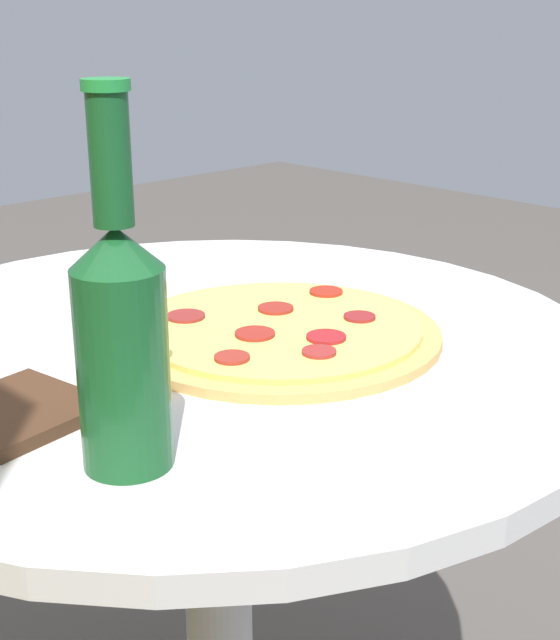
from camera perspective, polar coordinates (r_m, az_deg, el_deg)
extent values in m
cylinder|color=silver|center=(1.12, -3.90, -19.17)|extent=(0.08, 0.08, 0.69)
cylinder|color=silver|center=(0.94, -4.39, -1.82)|extent=(0.83, 0.83, 0.02)
cylinder|color=tan|center=(0.93, 0.00, -0.87)|extent=(0.34, 0.34, 0.01)
cylinder|color=#EACC60|center=(0.93, 0.00, -0.41)|extent=(0.30, 0.30, 0.01)
cylinder|color=maroon|center=(0.95, 5.11, 0.21)|extent=(0.03, 0.03, 0.00)
cylinder|color=maroon|center=(0.89, 2.97, -1.09)|extent=(0.04, 0.04, 0.00)
cylinder|color=maroon|center=(0.95, -6.04, 0.26)|extent=(0.04, 0.04, 0.00)
cylinder|color=maroon|center=(0.97, -0.28, 0.75)|extent=(0.04, 0.04, 0.00)
cylinder|color=maroon|center=(1.03, 2.97, 1.83)|extent=(0.04, 0.04, 0.00)
cylinder|color=maroon|center=(0.85, 2.52, -2.04)|extent=(0.03, 0.03, 0.00)
cylinder|color=maroon|center=(0.89, -1.62, -0.88)|extent=(0.04, 0.04, 0.00)
cylinder|color=maroon|center=(0.83, -3.09, -2.41)|extent=(0.03, 0.03, 0.00)
cylinder|color=#144C23|center=(0.66, -9.98, -3.15)|extent=(0.07, 0.07, 0.15)
cone|color=#144C23|center=(0.63, -10.47, 4.59)|extent=(0.07, 0.07, 0.03)
cylinder|color=#144C23|center=(0.62, -10.81, 10.03)|extent=(0.03, 0.03, 0.09)
cylinder|color=#1E8438|center=(0.61, -11.11, 14.57)|extent=(0.03, 0.03, 0.01)
cube|color=#422819|center=(0.78, -16.54, -5.66)|extent=(0.13, 0.13, 0.01)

